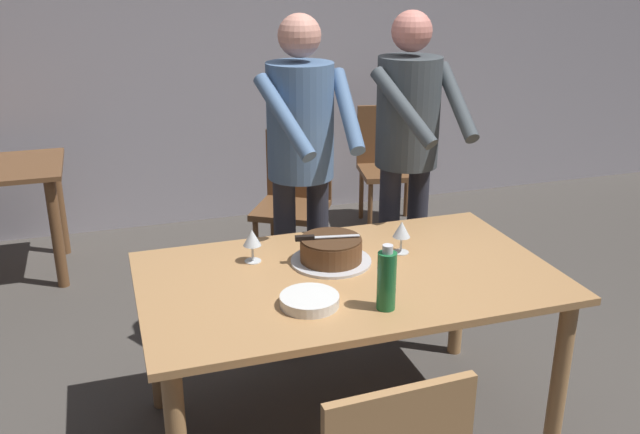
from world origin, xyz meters
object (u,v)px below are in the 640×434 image
(plate_stack, at_px, (309,300))
(background_chair_0, at_px, (388,161))
(person_standing_beside, at_px, (408,142))
(wine_glass_far, at_px, (402,231))
(main_dining_table, at_px, (348,295))
(cake_knife, at_px, (314,238))
(cake_on_platter, at_px, (331,251))
(water_bottle, at_px, (387,280))
(wine_glass_near, at_px, (252,239))
(person_cutting_cake, at_px, (301,152))
(background_chair_1, at_px, (294,197))

(plate_stack, height_order, background_chair_0, background_chair_0)
(person_standing_beside, bearing_deg, wine_glass_far, -116.09)
(wine_glass_far, bearing_deg, background_chair_0, 67.98)
(main_dining_table, xyz_separation_m, background_chair_0, (1.17, 2.31, -0.16))
(plate_stack, bearing_deg, main_dining_table, 42.83)
(cake_knife, height_order, person_standing_beside, person_standing_beside)
(main_dining_table, height_order, person_standing_beside, person_standing_beside)
(cake_on_platter, height_order, background_chair_0, background_chair_0)
(water_bottle, bearing_deg, person_standing_beside, 62.13)
(wine_glass_far, xyz_separation_m, background_chair_0, (0.88, 2.17, -0.36))
(main_dining_table, relative_size, wine_glass_near, 11.61)
(wine_glass_far, xyz_separation_m, person_cutting_cake, (-0.28, 0.57, 0.22))
(background_chair_0, relative_size, background_chair_1, 1.00)
(plate_stack, relative_size, water_bottle, 0.88)
(cake_on_platter, distance_m, wine_glass_far, 0.33)
(cake_knife, bearing_deg, water_bottle, -74.16)
(wine_glass_near, relative_size, wine_glass_far, 1.00)
(main_dining_table, bearing_deg, cake_knife, 125.28)
(water_bottle, bearing_deg, background_chair_0, 66.50)
(cake_knife, bearing_deg, wine_glass_near, 158.09)
(wine_glass_far, bearing_deg, main_dining_table, -155.56)
(person_standing_beside, bearing_deg, background_chair_0, 69.61)
(wine_glass_near, bearing_deg, background_chair_0, 53.85)
(cake_on_platter, relative_size, wine_glass_far, 2.36)
(main_dining_table, bearing_deg, person_standing_beside, 51.39)
(person_cutting_cake, bearing_deg, plate_stack, -104.79)
(wine_glass_far, bearing_deg, plate_stack, -146.50)
(water_bottle, bearing_deg, cake_knife, 105.84)
(cake_on_platter, bearing_deg, wine_glass_far, 0.73)
(cake_knife, height_order, plate_stack, cake_knife)
(person_cutting_cake, height_order, person_standing_beside, same)
(cake_knife, distance_m, wine_glass_near, 0.26)
(background_chair_0, bearing_deg, plate_stack, -119.06)
(main_dining_table, height_order, person_cutting_cake, person_cutting_cake)
(cake_knife, distance_m, person_standing_beside, 0.93)
(cake_on_platter, bearing_deg, wine_glass_near, 160.59)
(plate_stack, distance_m, water_bottle, 0.30)
(main_dining_table, bearing_deg, cake_on_platter, 102.94)
(plate_stack, bearing_deg, background_chair_1, 75.89)
(wine_glass_near, bearing_deg, cake_on_platter, -19.41)
(main_dining_table, height_order, wine_glass_near, wine_glass_near)
(wine_glass_near, bearing_deg, cake_knife, -21.91)
(cake_knife, xyz_separation_m, background_chair_0, (1.27, 2.16, -0.37))
(plate_stack, bearing_deg, person_standing_beside, 49.27)
(wine_glass_near, distance_m, background_chair_0, 2.59)
(water_bottle, distance_m, background_chair_1, 2.09)
(water_bottle, height_order, background_chair_0, water_bottle)
(wine_glass_far, distance_m, water_bottle, 0.52)
(main_dining_table, distance_m, wine_glass_far, 0.38)
(person_cutting_cake, xyz_separation_m, person_standing_beside, (0.57, 0.03, 0.00))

